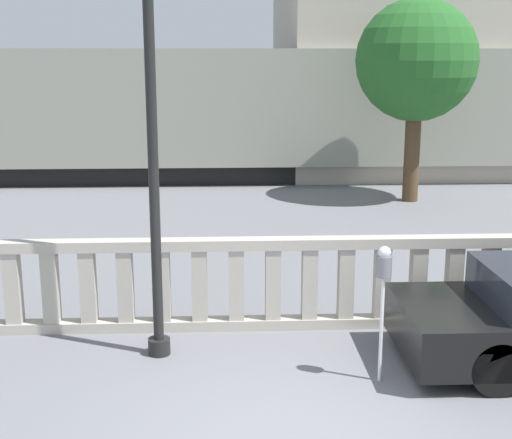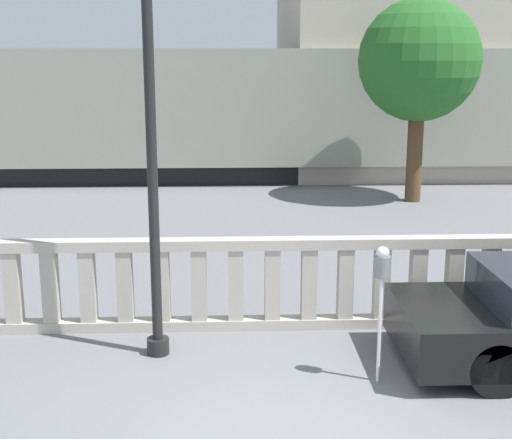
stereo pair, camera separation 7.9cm
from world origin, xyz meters
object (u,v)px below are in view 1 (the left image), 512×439
at_px(lamppost, 150,79).
at_px(train_near, 206,112).
at_px(tree_left, 417,61).
at_px(parking_meter, 384,273).

height_order(lamppost, train_near, lamppost).
relative_size(train_near, tree_left, 5.57).
bearing_deg(train_near, parking_meter, -80.65).
bearing_deg(parking_meter, tree_left, 73.63).
bearing_deg(train_near, lamppost, -91.42).
xyz_separation_m(parking_meter, train_near, (-2.23, 13.55, 0.69)).
distance_m(parking_meter, tree_left, 10.64).
xyz_separation_m(lamppost, train_near, (0.32, 12.70, -1.37)).
height_order(lamppost, tree_left, lamppost).
bearing_deg(train_near, tree_left, -34.51).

